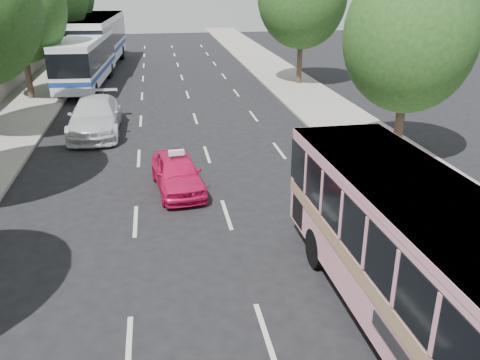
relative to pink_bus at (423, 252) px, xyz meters
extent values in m
plane|color=black|center=(-4.09, 2.47, -2.01)|extent=(120.00, 120.00, 0.00)
cube|color=#9E998E|center=(-12.59, 22.47, -1.94)|extent=(4.00, 90.00, 0.15)
cube|color=#9E998E|center=(4.41, 22.47, -1.95)|extent=(4.00, 90.00, 0.12)
cylinder|color=#38281E|center=(-12.69, 24.47, -0.27)|extent=(0.36, 0.36, 3.50)
ellipsoid|color=#1E4217|center=(-12.69, 24.47, 3.41)|extent=(5.52, 5.52, 6.35)
cylinder|color=#38281E|center=(-12.59, 32.47, -0.02)|extent=(0.36, 0.36, 3.99)
cylinder|color=#38281E|center=(-12.79, 40.47, -0.15)|extent=(0.36, 0.36, 3.72)
cylinder|color=#38281E|center=(4.61, 10.47, -0.40)|extent=(0.36, 0.36, 3.23)
ellipsoid|color=#1E4217|center=(4.61, 10.47, 3.00)|extent=(5.10, 5.10, 5.87)
sphere|color=#1E4217|center=(5.01, 10.17, 4.02)|extent=(3.32, 3.31, 3.31)
cylinder|color=#38281E|center=(4.91, 26.47, -0.11)|extent=(0.36, 0.36, 3.80)
cube|color=pink|center=(0.00, 0.00, -0.13)|extent=(2.75, 10.16, 2.71)
cube|color=#9E7A59|center=(0.00, 0.00, -0.45)|extent=(2.79, 10.18, 0.35)
cube|color=black|center=(0.00, 0.00, 0.36)|extent=(2.80, 10.19, 1.11)
cube|color=pink|center=(0.00, 0.00, 1.14)|extent=(2.77, 10.18, 0.16)
cylinder|color=black|center=(-1.18, 3.01, -1.49)|extent=(0.33, 1.06, 1.05)
cylinder|color=black|center=(1.05, 3.06, -1.49)|extent=(0.33, 1.06, 1.05)
imported|color=#D61251|center=(-4.53, 8.78, -1.35)|extent=(2.01, 4.05, 1.33)
imported|color=silver|center=(-8.09, 16.56, -1.18)|extent=(2.41, 5.80, 1.67)
cube|color=white|center=(-9.67, 28.23, -0.07)|extent=(3.10, 11.39, 2.86)
cube|color=black|center=(-9.67, 28.23, 0.29)|extent=(3.15, 11.42, 1.41)
cube|color=navy|center=(-9.67, 28.23, -0.79)|extent=(3.14, 11.41, 0.28)
cube|color=white|center=(-9.67, 28.23, 1.30)|extent=(3.12, 11.41, 0.13)
cylinder|color=black|center=(-10.49, 31.85, -1.50)|extent=(0.36, 1.05, 1.03)
cylinder|color=black|center=(-8.41, 31.72, -1.50)|extent=(0.36, 1.05, 1.03)
cylinder|color=black|center=(-10.97, 24.36, -1.50)|extent=(0.36, 1.05, 1.03)
cylinder|color=black|center=(-8.88, 24.23, -1.50)|extent=(0.36, 1.05, 1.03)
cube|color=white|center=(-9.53, 35.95, 0.36)|extent=(3.75, 13.87, 3.49)
cube|color=black|center=(-9.53, 35.95, 0.79)|extent=(3.80, 13.91, 1.72)
cube|color=navy|center=(-9.53, 35.95, -0.53)|extent=(3.79, 13.90, 0.34)
cube|color=white|center=(-9.53, 35.95, 2.02)|extent=(3.77, 13.90, 0.16)
cylinder|color=black|center=(-10.57, 40.37, -1.38)|extent=(0.44, 1.28, 1.26)
cylinder|color=black|center=(-7.96, 40.21, -1.38)|extent=(0.44, 1.28, 1.26)
cylinder|color=black|center=(-11.13, 31.24, -1.38)|extent=(0.44, 1.28, 1.26)
cylinder|color=black|center=(-8.52, 31.08, -1.38)|extent=(0.44, 1.28, 1.26)
cube|color=silver|center=(-4.53, 8.78, -0.60)|extent=(0.57, 0.24, 0.18)
camera|label=1|loc=(-5.11, -8.20, 5.18)|focal=38.00mm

